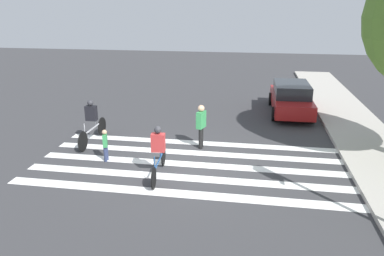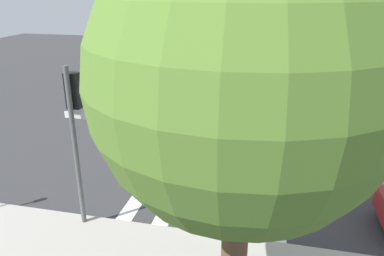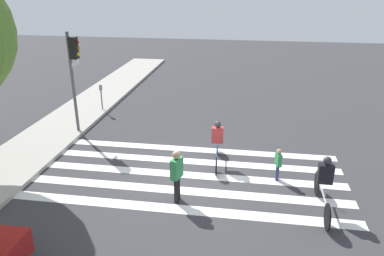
% 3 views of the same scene
% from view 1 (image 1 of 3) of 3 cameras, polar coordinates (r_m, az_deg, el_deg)
% --- Properties ---
extents(ground_plane, '(60.00, 60.00, 0.00)m').
position_cam_1_polar(ground_plane, '(12.26, -0.46, -5.56)').
color(ground_plane, '#38383A').
extents(crosswalk_stripes, '(4.45, 10.00, 0.01)m').
position_cam_1_polar(crosswalk_stripes, '(12.26, -0.46, -5.54)').
color(crosswalk_stripes, white).
rests_on(crosswalk_stripes, ground_plane).
extents(pedestrian_adult_yellow_jacket, '(0.48, 0.32, 1.60)m').
position_cam_1_polar(pedestrian_adult_yellow_jacket, '(13.35, 1.39, 0.62)').
color(pedestrian_adult_yellow_jacket, black).
rests_on(pedestrian_adult_yellow_jacket, ground_plane).
extents(pedestrian_adult_tall_backpack, '(0.33, 0.22, 1.09)m').
position_cam_1_polar(pedestrian_adult_tall_backpack, '(12.64, -13.08, -2.30)').
color(pedestrian_adult_tall_backpack, navy).
rests_on(pedestrian_adult_tall_backpack, ground_plane).
extents(cyclist_near_curb, '(2.46, 0.40, 1.66)m').
position_cam_1_polar(cyclist_near_curb, '(14.34, -15.02, 1.12)').
color(cyclist_near_curb, black).
rests_on(cyclist_near_curb, ground_plane).
extents(cyclist_far_lane, '(2.26, 0.41, 1.59)m').
position_cam_1_polar(cyclist_far_lane, '(11.17, -5.15, -3.29)').
color(cyclist_far_lane, black).
rests_on(cyclist_far_lane, ground_plane).
extents(car_parked_dark_suv, '(4.56, 1.92, 1.45)m').
position_cam_1_polar(car_parked_dark_suv, '(18.39, 14.84, 4.46)').
color(car_parked_dark_suv, maroon).
rests_on(car_parked_dark_suv, ground_plane).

